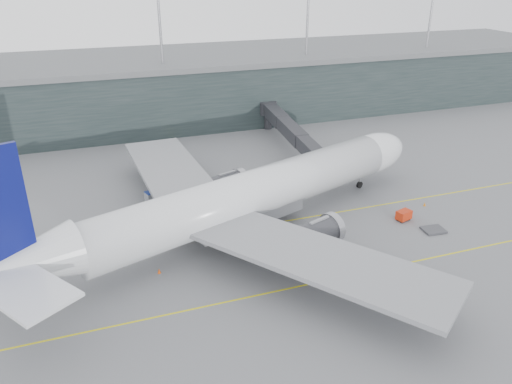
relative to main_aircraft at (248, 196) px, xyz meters
name	(u,v)px	position (x,y,z in m)	size (l,w,h in m)	color
ground	(193,223)	(-7.16, 4.98, -5.57)	(320.00, 320.00, 0.00)	#555559
taxiline_a	(199,236)	(-7.16, 0.98, -5.56)	(160.00, 0.25, 0.02)	#D0C813
taxiline_b	(232,301)	(-7.16, -15.02, -5.56)	(160.00, 0.25, 0.02)	#D0C813
taxiline_lead_main	(195,171)	(-2.16, 24.98, -5.56)	(0.25, 60.00, 0.02)	#D0C813
terminal	(138,89)	(-7.17, 62.98, 2.05)	(240.00, 36.00, 29.00)	#1E2929
main_aircraft	(248,196)	(0.00, 0.00, 0.00)	(68.70, 63.35, 19.84)	silver
jet_bridge	(286,130)	(17.89, 29.04, -0.76)	(7.49, 43.13, 6.43)	#26262B
gse_cart	(404,215)	(23.19, -4.64, -4.71)	(2.59, 2.04, 1.55)	#BA280D
baggage_dolly	(433,230)	(25.33, -9.00, -5.38)	(3.12, 2.50, 0.31)	#37373C
uld_a	(152,198)	(-11.87, 13.89, -4.52)	(2.60, 2.31, 1.99)	#353539
uld_b	(161,188)	(-9.75, 16.88, -4.51)	(2.39, 2.00, 2.02)	#353539
uld_c	(174,192)	(-8.01, 15.15, -4.67)	(2.00, 1.66, 1.70)	#353539
cone_nose	(425,204)	(29.24, -1.67, -5.25)	(0.40, 0.40, 0.64)	#CC6F0B
cone_wing_stbd	(316,281)	(3.55, -15.11, -5.24)	(0.42, 0.42, 0.66)	#CF630B
cone_wing_port	(239,185)	(3.51, 15.56, -5.18)	(0.48, 0.48, 0.77)	orange
cone_tail	(159,271)	(-14.10, -6.55, -5.23)	(0.43, 0.43, 0.68)	#D4470B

